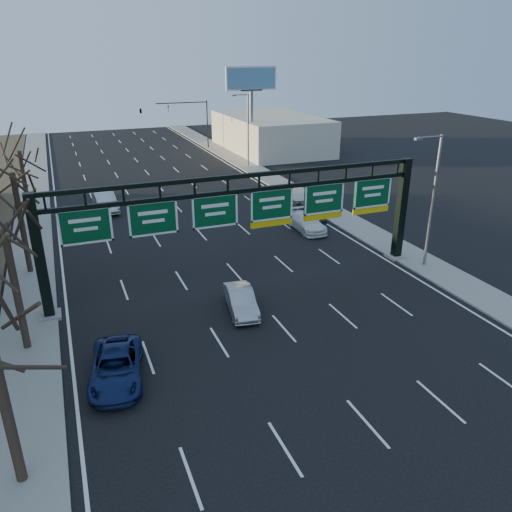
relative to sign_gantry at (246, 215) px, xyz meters
name	(u,v)px	position (x,y,z in m)	size (l,w,h in m)	color
ground	(300,347)	(-0.16, -8.00, -4.63)	(160.00, 160.00, 0.00)	black
sidewalk_left	(32,247)	(-12.96, 12.00, -4.57)	(3.00, 120.00, 0.12)	gray
sidewalk_right	(327,210)	(12.64, 12.00, -4.57)	(3.00, 120.00, 0.12)	gray
lane_markings	(195,227)	(-0.16, 12.00, -4.62)	(21.60, 120.00, 0.01)	white
sign_gantry	(246,215)	(0.00, 0.00, 0.00)	(24.60, 1.20, 7.20)	black
building_right_distant	(270,133)	(19.84, 42.00, -2.13)	(12.00, 20.00, 5.00)	beige
tree_gantry	(0,214)	(-12.96, -3.00, 2.48)	(3.60, 3.60, 8.48)	#32251C
tree_mid	(9,156)	(-12.96, 7.00, 3.23)	(3.60, 3.60, 9.24)	#32251C
tree_far	(16,138)	(-12.96, 17.00, 2.86)	(3.60, 3.60, 8.86)	#32251C
streetlight_near	(432,195)	(12.31, -2.00, 0.45)	(2.15, 0.22, 9.00)	slate
streetlight_far	(247,127)	(12.31, 32.00, 0.45)	(2.15, 0.22, 9.00)	slate
billboard_right	(251,90)	(14.84, 36.98, 4.43)	(7.00, 0.50, 12.00)	slate
traffic_signal_mast	(166,113)	(5.53, 47.00, 0.87)	(10.16, 0.54, 7.00)	black
car_blue_suv	(116,367)	(-9.11, -7.31, -3.95)	(2.26, 4.90, 1.36)	navy
car_silver_sedan	(241,301)	(-1.64, -3.34, -3.96)	(1.42, 4.08, 1.35)	#9FA0A4
car_white_wagon	(306,222)	(8.27, 7.74, -3.93)	(1.95, 4.80, 1.39)	white
car_grey_far	(309,211)	(9.79, 10.18, -3.85)	(1.83, 4.55, 1.55)	#3C3D41
car_silver_distant	(105,202)	(-6.61, 19.61, -3.79)	(1.77, 5.07, 1.67)	#B7B7BC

